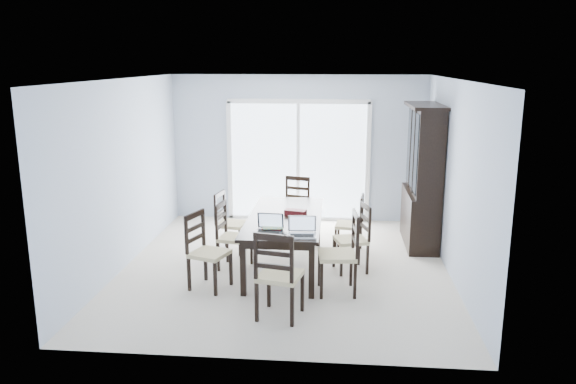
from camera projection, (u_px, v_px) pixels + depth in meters
The scene contains 24 objects.
floor at pixel (285, 267), 7.88m from camera, with size 5.00×5.00×0.00m, color beige.
ceiling at pixel (285, 79), 7.29m from camera, with size 5.00×5.00×0.00m, color white.
back_wall at pixel (298, 149), 10.01m from camera, with size 4.50×0.02×2.60m, color #AAB7CB.
wall_left at pixel (124, 174), 7.78m from camera, with size 0.02×5.00×2.60m, color #AAB7CB.
wall_right at pixel (455, 180), 7.39m from camera, with size 0.02×5.00×2.60m, color #AAB7CB.
balcony at pixel (302, 207), 11.29m from camera, with size 4.50×2.00×0.10m, color gray.
railing at pixel (305, 169), 12.12m from camera, with size 4.50×0.06×1.10m, color #99999E.
dining_table at pixel (285, 222), 7.73m from camera, with size 1.00×2.20×0.75m.
china_hutch at pixel (423, 178), 8.67m from camera, with size 0.50×1.38×2.20m.
sliding_door at pixel (298, 161), 10.04m from camera, with size 2.52×0.05×2.18m.
chair_left_near at pixel (203, 242), 7.09m from camera, with size 0.55×0.54×1.13m.
chair_left_mid at pixel (228, 228), 7.78m from camera, with size 0.47×0.46×1.07m.
chair_left_far at pixel (227, 215), 8.45m from camera, with size 0.47×0.46×1.06m.
chair_right_near at pixel (346, 244), 6.91m from camera, with size 0.51×0.49×1.20m.
chair_right_mid at pixel (357, 230), 7.66m from camera, with size 0.52×0.51×1.08m.
chair_right_far at pixel (355, 218), 8.41m from camera, with size 0.44×0.43×1.02m.
chair_end_near at pixel (277, 266), 6.15m from camera, with size 0.54×0.55×1.21m.
chair_end_far at pixel (296, 200), 9.22m from camera, with size 0.52×0.53×1.13m.
laptop_dark at pixel (269, 229), 6.95m from camera, with size 0.34×0.25×0.23m.
laptop_silver at pixel (302, 232), 6.80m from camera, with size 0.36×0.26×0.24m.
book_stack at pixel (272, 228), 7.09m from camera, with size 0.27×0.22×0.04m.
cell_phone at pixel (286, 234), 6.90m from camera, with size 0.12×0.06×0.01m, color black.
game_box at pixel (295, 212), 7.77m from camera, with size 0.29×0.14×0.07m, color #511013.
hot_tub at pixel (278, 181), 11.29m from camera, with size 2.14×1.99×0.94m.
Camera 1 is at (0.71, -7.40, 2.84)m, focal length 35.00 mm.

